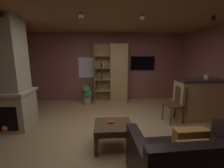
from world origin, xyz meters
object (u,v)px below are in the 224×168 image
Objects in this scene: tissue_box at (208,77)px; leather_couch at (193,165)px; kitchen_bar_counter at (202,99)px; bookshelf_cabinet at (116,74)px; coffee_table at (113,128)px; table_book_0 at (111,122)px; wall_mounted_tv at (143,63)px; dining_chair at (176,102)px; stone_fireplace at (9,80)px; potted_floor_plant at (87,94)px.

tissue_box is 0.07× the size of leather_couch.
kitchen_bar_counter is 0.90× the size of leather_couch.
bookshelf_cabinet is 2.86m from tissue_box.
coffee_table is 6.48× the size of table_book_0.
kitchen_bar_counter is at bearing -38.58° from bookshelf_cabinet.
kitchen_bar_counter is at bearing -59.69° from wall_mounted_tv.
tissue_box is 0.17× the size of coffee_table.
tissue_box is 2.33m from wall_mounted_tv.
wall_mounted_tv is at bearing 65.17° from table_book_0.
kitchen_bar_counter is 2.76m from table_book_0.
kitchen_bar_counter is at bearing 10.25° from dining_chair.
kitchen_bar_counter is 1.59× the size of dining_chair.
stone_fireplace is 3.89m from leather_couch.
bookshelf_cabinet is 2.97m from coffee_table.
wall_mounted_tv is (-1.20, 1.98, 0.27)m from tissue_box.
tissue_box reaches higher than table_book_0.
stone_fireplace is 1.20× the size of bookshelf_cabinet.
dining_chair is 2.31m from wall_mounted_tv.
wall_mounted_tv is at bearing 14.31° from potted_floor_plant.
leather_couch is 2.36× the size of potted_floor_plant.
tissue_box is at bearing 2.12° from stone_fireplace.
potted_floor_plant is at bearing 45.62° from stone_fireplace.
dining_chair is (1.75, 0.92, 0.06)m from table_book_0.
leather_couch is 1.34m from coffee_table.
leather_couch is at bearing -43.42° from table_book_0.
tissue_box is at bearing 23.33° from coffee_table.
wall_mounted_tv is (1.40, 3.02, 0.95)m from table_book_0.
leather_couch is (3.32, -1.84, -0.85)m from stone_fireplace.
table_book_0 is at bearing -158.05° from tissue_box.
wall_mounted_tv is at bearing 30.26° from stone_fireplace.
bookshelf_cabinet is 1.45× the size of kitchen_bar_counter.
leather_couch is (-1.58, -2.02, -0.85)m from tissue_box.
coffee_table is at bearing -113.81° from wall_mounted_tv.
wall_mounted_tv is at bearing 120.31° from kitchen_bar_counter.
bookshelf_cabinet is at bearing 17.06° from potted_floor_plant.
potted_floor_plant is (-1.07, -0.33, -0.69)m from bookshelf_cabinet.
stone_fireplace reaches higher than table_book_0.
bookshelf_cabinet is at bearing 141.84° from tissue_box.
stone_fireplace is at bearing -179.19° from dining_chair.
table_book_0 is at bearing -20.66° from stone_fireplace.
kitchen_bar_counter reaches higher than coffee_table.
dining_chair is (4.05, 0.06, -0.62)m from stone_fireplace.
potted_floor_plant reaches higher than coffee_table.
table_book_0 is (-1.02, 0.97, 0.17)m from leather_couch.
kitchen_bar_counter is 0.60m from tissue_box.
potted_floor_plant is (-0.76, 2.54, -0.00)m from coffee_table.
bookshelf_cabinet reaches higher than coffee_table.
coffee_table is (-0.31, -2.87, -0.68)m from bookshelf_cabinet.
tissue_box is 0.13× the size of dining_chair.
potted_floor_plant is at bearing -165.69° from wall_mounted_tv.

